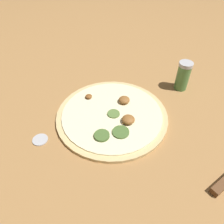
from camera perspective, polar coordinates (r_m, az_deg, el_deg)
ground_plane at (r=0.69m, az=-0.00°, el=-1.23°), size 3.00×3.00×0.00m
pizza at (r=0.68m, az=0.09°, el=-0.83°), size 0.35×0.35×0.03m
spice_jar at (r=0.81m, az=18.06°, el=8.99°), size 0.05×0.05×0.11m
loose_cap at (r=0.66m, az=-18.29°, el=-6.80°), size 0.04×0.04×0.01m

